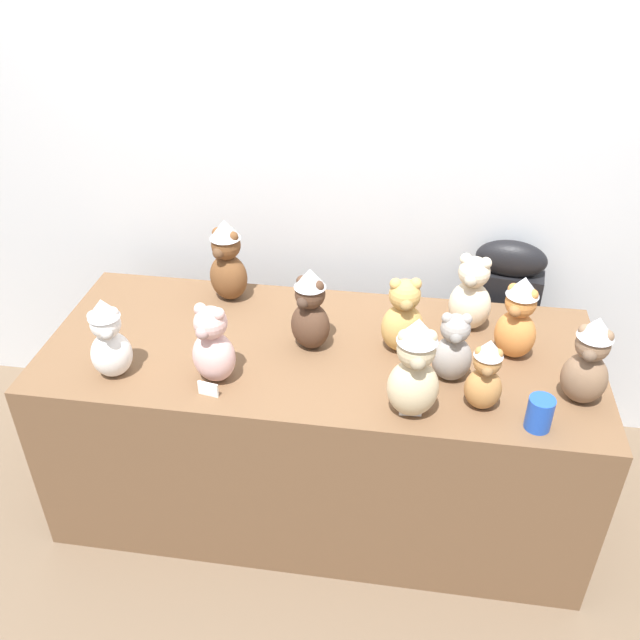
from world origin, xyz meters
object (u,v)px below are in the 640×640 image
Objects in this scene: teddy_bear_ginger at (518,318)px; display_table at (320,426)px; teddy_bear_honey at (403,317)px; teddy_bear_ash at (453,349)px; party_cup_blue at (540,413)px; teddy_bear_chestnut at (227,261)px; teddy_bear_snow at (108,340)px; teddy_bear_blush at (213,346)px; teddy_bear_caramel at (485,375)px; teddy_bear_sand at (415,369)px; teddy_bear_mocha at (588,361)px; teddy_bear_cocoa at (310,310)px; teddy_bear_cream at (471,295)px; instrument_case at (497,340)px.

display_table is at bearing -147.65° from teddy_bear_ginger.
teddy_bear_ash is at bearing -49.07° from teddy_bear_honey.
display_table is 17.87× the size of party_cup_blue.
teddy_bear_chestnut reaches higher than display_table.
teddy_bear_ginger is 1.37m from teddy_bear_snow.
display_table is 6.84× the size of teddy_bear_blush.
teddy_bear_snow reaches higher than teddy_bear_caramel.
party_cup_blue is at bearing -21.15° from teddy_bear_caramel.
teddy_bear_sand is (0.05, -0.33, 0.04)m from teddy_bear_honey.
teddy_bear_honey is at bearing 141.51° from party_cup_blue.
teddy_bear_honey is 2.62× the size of party_cup_blue.
teddy_bear_snow is (-1.53, -0.10, -0.01)m from teddy_bear_mocha.
teddy_bear_honey is at bearing 28.60° from teddy_bear_cocoa.
teddy_bear_cream reaches higher than party_cup_blue.
teddy_bear_ash is 0.86× the size of teddy_bear_snow.
teddy_bear_chestnut is at bearing 134.45° from teddy_bear_sand.
teddy_bear_cocoa is 0.93× the size of teddy_bear_chestnut.
teddy_bear_cream is (0.84, 0.44, 0.01)m from teddy_bear_blush.
teddy_bear_sand reaches higher than teddy_bear_blush.
teddy_bear_ash is 0.73× the size of teddy_bear_sand.
teddy_bear_mocha is 0.61m from teddy_bear_honey.
teddy_bear_cocoa is at bearing -16.32° from teddy_bear_chestnut.
instrument_case is at bearing 114.97° from teddy_bear_ginger.
teddy_bear_cocoa is at bearing 55.47° from teddy_bear_blush.
teddy_bear_ginger is 0.38m from party_cup_blue.
party_cup_blue is at bearing -23.16° from display_table.
teddy_bear_honey is 0.91× the size of teddy_bear_cocoa.
instrument_case is at bearing 53.22° from teddy_bear_blush.
instrument_case is 3.02× the size of teddy_bear_mocha.
instrument_case is (0.69, 0.53, 0.11)m from display_table.
teddy_bear_blush is 1.04m from party_cup_blue.
teddy_bear_cream is (-0.17, -0.32, 0.40)m from instrument_case.
teddy_bear_caramel is at bearing -146.31° from teddy_bear_mocha.
teddy_bear_chestnut is (-0.69, 0.25, 0.03)m from teddy_bear_honey.
teddy_bear_chestnut is 1.31× the size of teddy_bear_caramel.
teddy_bear_mocha is 1.06× the size of teddy_bear_snow.
teddy_bear_caramel is 1.21m from teddy_bear_snow.
teddy_bear_sand reaches higher than teddy_bear_cream.
teddy_bear_chestnut is at bearing 153.52° from teddy_bear_ash.
teddy_bear_honey is at bearing 136.45° from teddy_bear_caramel.
teddy_bear_cream is (-0.15, 0.15, -0.01)m from teddy_bear_ginger.
teddy_bear_chestnut reaches higher than teddy_bear_cocoa.
party_cup_blue is at bearing -53.21° from teddy_bear_cream.
teddy_bear_mocha is (0.87, -0.16, 0.53)m from display_table.
display_table is 0.58m from teddy_bear_honey.
display_table is 0.70m from teddy_bear_sand.
instrument_case is at bearing 41.29° from teddy_bear_honey.
teddy_bear_caramel is at bearing -84.78° from teddy_bear_ginger.
teddy_bear_sand reaches higher than teddy_bear_honey.
teddy_bear_ginger is 0.89× the size of teddy_bear_sand.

